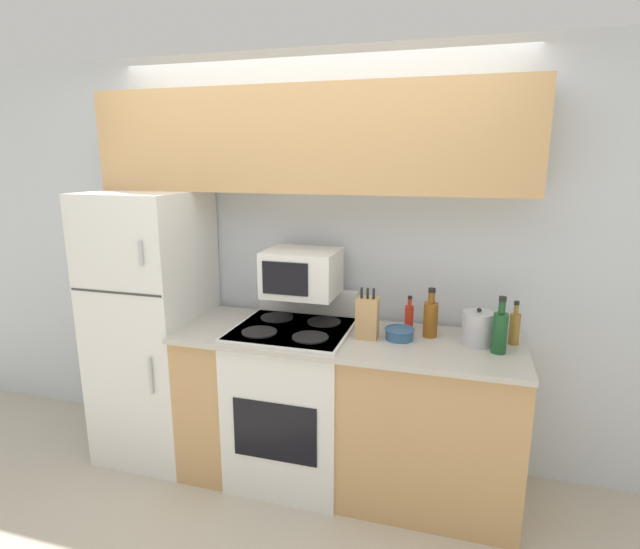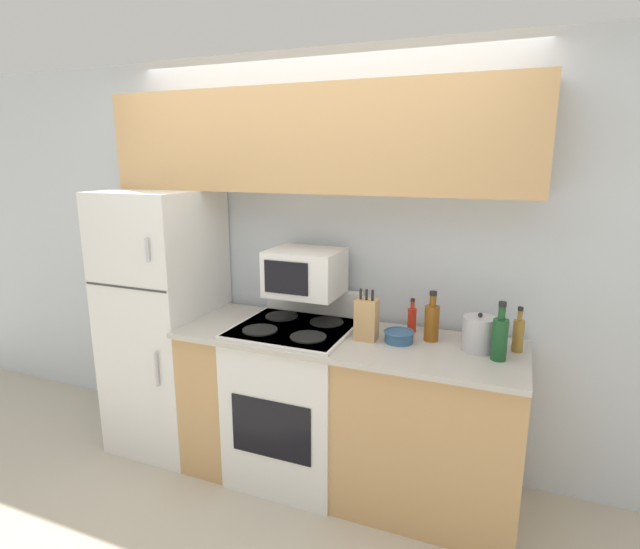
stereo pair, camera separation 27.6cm
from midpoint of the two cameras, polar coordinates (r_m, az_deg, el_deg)
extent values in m
plane|color=beige|center=(3.14, -2.38, -24.46)|extent=(12.00, 12.00, 0.00)
cube|color=silver|center=(3.20, 2.58, 1.58)|extent=(8.00, 0.05, 2.55)
cube|color=tan|center=(3.05, 5.64, -15.59)|extent=(1.94, 0.63, 0.91)
cube|color=#BCB7AD|center=(2.84, 5.74, -7.45)|extent=(1.94, 0.67, 0.03)
cube|color=white|center=(3.45, -15.07, -5.16)|extent=(0.62, 0.66, 1.72)
cube|color=#383838|center=(3.12, -19.00, -1.41)|extent=(0.60, 0.01, 0.01)
cylinder|color=#B7B7BC|center=(2.93, -16.64, 2.67)|extent=(0.02, 0.02, 0.14)
cylinder|color=#B7B7BC|center=(3.14, -15.77, -10.41)|extent=(0.02, 0.02, 0.22)
cube|color=tan|center=(2.97, 1.51, 15.06)|extent=(2.56, 0.31, 0.59)
cube|color=white|center=(3.12, -0.27, -14.32)|extent=(0.67, 0.63, 0.95)
cube|color=black|center=(2.87, -2.81, -17.35)|extent=(0.48, 0.01, 0.34)
cube|color=#2D2D2D|center=(2.93, -0.28, -6.11)|extent=(0.64, 0.61, 0.01)
cube|color=white|center=(3.17, 1.80, -2.99)|extent=(0.64, 0.06, 0.16)
cylinder|color=black|center=(2.87, -4.15, -6.38)|extent=(0.20, 0.20, 0.01)
cylinder|color=black|center=(2.75, 1.53, -7.18)|extent=(0.20, 0.20, 0.01)
cylinder|color=black|center=(3.11, -1.88, -4.81)|extent=(0.20, 0.20, 0.01)
cylinder|color=black|center=(3.00, 3.41, -5.47)|extent=(0.20, 0.20, 0.01)
cube|color=white|center=(2.96, 0.99, 0.25)|extent=(0.42, 0.35, 0.27)
cube|color=black|center=(2.82, -1.12, -0.42)|extent=(0.27, 0.01, 0.19)
cube|color=tan|center=(2.77, 8.21, -5.16)|extent=(0.12, 0.10, 0.23)
cylinder|color=black|center=(2.73, 7.58, -2.27)|extent=(0.01, 0.01, 0.06)
cylinder|color=black|center=(2.72, 8.26, -2.33)|extent=(0.01, 0.01, 0.06)
cylinder|color=black|center=(2.72, 8.94, -2.40)|extent=(0.01, 0.01, 0.06)
cylinder|color=#335B84|center=(2.79, 11.84, -7.05)|extent=(0.15, 0.15, 0.06)
torus|color=#335B84|center=(2.78, 11.87, -6.49)|extent=(0.17, 0.17, 0.01)
cylinder|color=#194C23|center=(2.68, 22.69, -6.94)|extent=(0.08, 0.08, 0.21)
cylinder|color=#194C23|center=(2.64, 22.95, -4.12)|extent=(0.03, 0.03, 0.07)
cylinder|color=black|center=(2.63, 23.04, -3.18)|extent=(0.04, 0.04, 0.02)
cylinder|color=red|center=(2.95, 13.13, -5.16)|extent=(0.05, 0.05, 0.14)
cylinder|color=red|center=(2.92, 13.23, -3.45)|extent=(0.02, 0.02, 0.04)
cylinder|color=black|center=(2.92, 13.26, -2.88)|extent=(0.02, 0.02, 0.02)
cylinder|color=brown|center=(2.84, 15.41, -5.45)|extent=(0.08, 0.08, 0.20)
cylinder|color=brown|center=(2.80, 15.57, -2.95)|extent=(0.04, 0.04, 0.06)
cylinder|color=black|center=(2.79, 15.62, -2.12)|extent=(0.04, 0.04, 0.02)
cylinder|color=olive|center=(2.84, 24.36, -6.47)|extent=(0.06, 0.06, 0.17)
cylinder|color=olive|center=(2.80, 24.57, -4.34)|extent=(0.03, 0.03, 0.05)
cylinder|color=black|center=(2.79, 24.64, -3.63)|extent=(0.03, 0.03, 0.02)
cylinder|color=#B7B7BC|center=(2.77, 20.49, -6.43)|extent=(0.17, 0.17, 0.18)
sphere|color=black|center=(2.74, 20.66, -4.39)|extent=(0.02, 0.02, 0.02)
camera|label=1|loc=(0.14, -87.14, 0.67)|focal=28.00mm
camera|label=2|loc=(0.14, 92.86, -0.67)|focal=28.00mm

